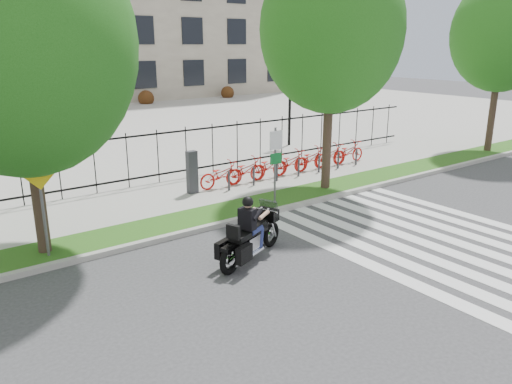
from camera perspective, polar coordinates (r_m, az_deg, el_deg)
ground at (r=11.43m, az=4.30°, el=-10.52°), size 120.00×120.00×0.00m
curb at (r=14.47m, az=-6.36°, el=-4.25°), size 60.00×0.20×0.15m
grass_verge at (r=15.17m, az=-7.99°, el=-3.31°), size 60.00×1.50×0.15m
sidewalk at (r=17.30m, az=-11.99°, el=-1.00°), size 60.00×3.50×0.15m
plaza at (r=33.72m, az=-24.77°, el=6.32°), size 80.00×34.00×0.10m
crosswalk_stripes at (r=14.79m, az=18.68°, el=-4.88°), size 5.70×8.00×0.01m
iron_fence at (r=18.58m, az=-14.48°, el=3.49°), size 30.00×0.06×2.00m
lamp_post_right at (r=25.87m, az=3.92°, el=12.16°), size 1.06×0.70×4.25m
street_tree_1 at (r=12.87m, az=-25.54°, el=15.10°), size 5.34×5.34×8.14m
street_tree_2 at (r=17.74m, az=8.64°, el=17.87°), size 4.88×4.88×8.31m
street_tree_3 at (r=26.70m, az=26.39°, el=15.92°), size 4.67×4.67×8.18m
bike_share_station at (r=20.03m, az=3.80°, el=3.38°), size 8.87×0.85×1.50m
sign_pole_regulatory at (r=16.07m, az=2.25°, el=4.16°), size 0.50×0.09×2.50m
sign_pole_warning at (r=12.98m, az=-23.33°, el=-0.25°), size 0.78×0.09×2.49m
motorcycle_rider at (r=12.38m, az=-0.56°, el=-4.83°), size 2.50×1.34×2.03m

